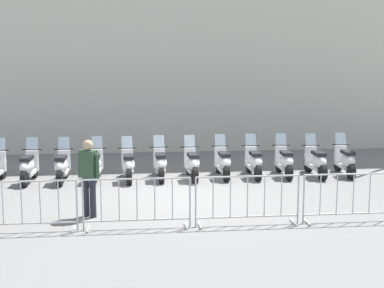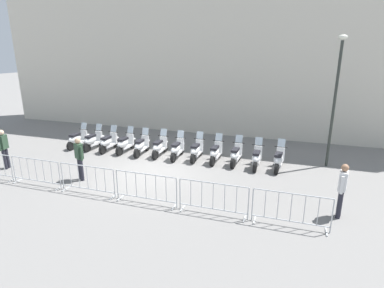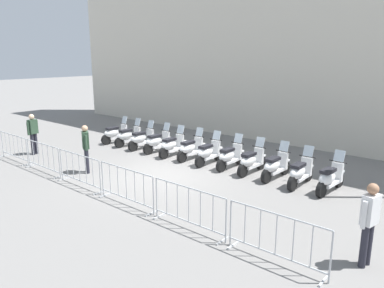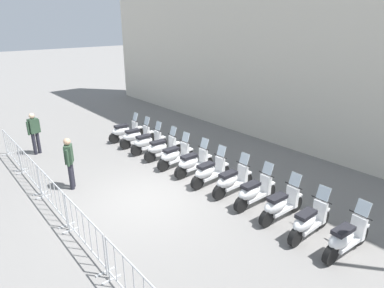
{
  "view_description": "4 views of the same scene",
  "coord_description": "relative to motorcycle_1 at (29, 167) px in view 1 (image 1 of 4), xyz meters",
  "views": [
    {
      "loc": [
        -1.71,
        -12.94,
        3.36
      ],
      "look_at": [
        0.53,
        1.92,
        1.08
      ],
      "focal_mm": 49.31,
      "sensor_mm": 36.0,
      "label": 1
    },
    {
      "loc": [
        5.1,
        -11.11,
        4.87
      ],
      "look_at": [
        1.41,
        1.79,
        0.88
      ],
      "focal_mm": 28.84,
      "sensor_mm": 36.0,
      "label": 2
    },
    {
      "loc": [
        8.36,
        -8.94,
        4.05
      ],
      "look_at": [
        0.08,
        1.74,
        0.81
      ],
      "focal_mm": 33.99,
      "sensor_mm": 36.0,
      "label": 3
    },
    {
      "loc": [
        7.67,
        -5.08,
        5.19
      ],
      "look_at": [
        -0.12,
        1.98,
        1.29
      ],
      "focal_mm": 31.27,
      "sensor_mm": 36.0,
      "label": 4
    }
  ],
  "objects": [
    {
      "name": "motorcycle_3",
      "position": [
        1.88,
        -0.05,
        0.0
      ],
      "size": [
        0.56,
        1.73,
        1.24
      ],
      "color": "black",
      "rests_on": "ground"
    },
    {
      "name": "motorcycle_2",
      "position": [
        0.94,
        -0.07,
        0.0
      ],
      "size": [
        0.56,
        1.72,
        1.24
      ],
      "color": "black",
      "rests_on": "ground"
    },
    {
      "name": "motorcycle_7",
      "position": [
        5.64,
        -0.15,
        0.0
      ],
      "size": [
        0.56,
        1.72,
        1.24
      ],
      "color": "black",
      "rests_on": "ground"
    },
    {
      "name": "motorcycle_1",
      "position": [
        0.0,
        0.0,
        0.0
      ],
      "size": [
        0.56,
        1.73,
        1.24
      ],
      "color": "black",
      "rests_on": "ground"
    },
    {
      "name": "motorcycle_5",
      "position": [
        3.76,
        -0.11,
        0.0
      ],
      "size": [
        0.56,
        1.72,
        1.24
      ],
      "color": "black",
      "rests_on": "ground"
    },
    {
      "name": "motorcycle_8",
      "position": [
        6.57,
        -0.22,
        0.0
      ],
      "size": [
        0.56,
        1.73,
        1.24
      ],
      "color": "black",
      "rests_on": "ground"
    },
    {
      "name": "ground_plane",
      "position": [
        4.13,
        -2.34,
        -0.45
      ],
      "size": [
        120.0,
        120.0,
        0.0
      ],
      "primitive_type": "plane",
      "color": "slate"
    },
    {
      "name": "barrier_segment_1",
      "position": [
        0.56,
        -4.63,
        0.07
      ],
      "size": [
        2.22,
        0.53,
        1.07
      ],
      "color": "#B2B5B7",
      "rests_on": "ground"
    },
    {
      "name": "motorcycle_4",
      "position": [
        2.82,
        -0.16,
        0.0
      ],
      "size": [
        0.56,
        1.72,
        1.24
      ],
      "color": "black",
      "rests_on": "ground"
    },
    {
      "name": "motorcycle_10",
      "position": [
        8.44,
        -0.43,
        0.0
      ],
      "size": [
        0.56,
        1.72,
        1.24
      ],
      "color": "black",
      "rests_on": "ground"
    },
    {
      "name": "barrier_segment_3",
      "position": [
        5.17,
        -4.84,
        0.07
      ],
      "size": [
        2.22,
        0.53,
        1.07
      ],
      "color": "#B2B5B7",
      "rests_on": "ground"
    },
    {
      "name": "motorcycle_9",
      "position": [
        7.51,
        -0.27,
        0.0
      ],
      "size": [
        0.56,
        1.73,
        1.24
      ],
      "color": "black",
      "rests_on": "ground"
    },
    {
      "name": "motorcycle_6",
      "position": [
        4.7,
        -0.2,
        0.0
      ],
      "size": [
        0.56,
        1.72,
        1.24
      ],
      "color": "black",
      "rests_on": "ground"
    },
    {
      "name": "barrier_segment_2",
      "position": [
        2.86,
        -4.73,
        0.07
      ],
      "size": [
        2.22,
        0.53,
        1.07
      ],
      "color": "#B2B5B7",
      "rests_on": "ground"
    },
    {
      "name": "barrier_segment_4",
      "position": [
        7.47,
        -4.94,
        0.07
      ],
      "size": [
        2.22,
        0.53,
        1.07
      ],
      "color": "#B2B5B7",
      "rests_on": "ground"
    },
    {
      "name": "officer_by_barriers",
      "position": [
        1.86,
        -3.72,
        0.53
      ],
      "size": [
        0.48,
        0.38,
        1.73
      ],
      "color": "#23232D",
      "rests_on": "ground"
    },
    {
      "name": "motorcycle_11",
      "position": [
        9.38,
        -0.41,
        0.0
      ],
      "size": [
        0.59,
        1.72,
        1.24
      ],
      "color": "black",
      "rests_on": "ground"
    }
  ]
}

